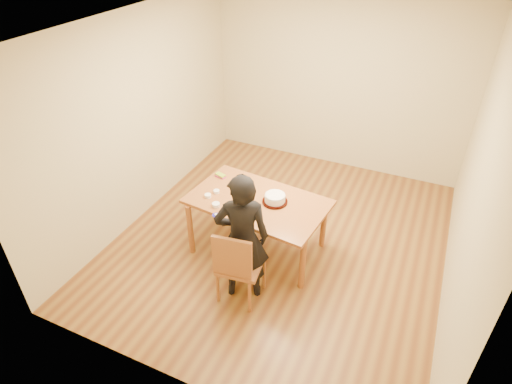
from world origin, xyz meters
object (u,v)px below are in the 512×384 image
at_px(person, 242,238).
at_px(dining_table, 258,202).
at_px(dining_chair, 241,264).
at_px(cake_plate, 275,202).
at_px(cake, 275,198).

bearing_deg(person, dining_table, -103.15).
bearing_deg(dining_chair, cake_plate, 78.48).
xyz_separation_m(dining_chair, cake_plate, (0.05, 0.82, 0.31)).
xyz_separation_m(dining_chair, cake, (0.05, 0.82, 0.36)).
height_order(dining_chair, person, person).
xyz_separation_m(dining_table, cake, (0.20, 0.05, 0.08)).
bearing_deg(dining_table, dining_chair, -72.50).
distance_m(dining_table, cake, 0.22).
height_order(cake, person, person).
bearing_deg(cake, person, -93.72).
relative_size(cake_plate, cake, 1.23).
relative_size(dining_table, person, 1.03).
relative_size(dining_table, cake, 6.65).
height_order(cake_plate, cake, cake).
distance_m(cake_plate, cake, 0.05).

